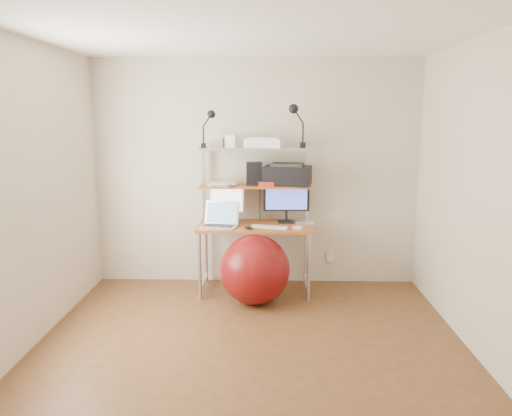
{
  "coord_description": "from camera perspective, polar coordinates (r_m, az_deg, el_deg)",
  "views": [
    {
      "loc": [
        0.15,
        -3.73,
        1.9
      ],
      "look_at": [
        0.02,
        1.15,
        0.98
      ],
      "focal_mm": 35.0,
      "sensor_mm": 36.0,
      "label": 1
    }
  ],
  "objects": [
    {
      "name": "box_grey",
      "position": [
        5.38,
        -3.28,
        7.5
      ],
      "size": [
        0.1,
        0.1,
        0.1
      ],
      "primitive_type": "cube",
      "rotation": [
        0.0,
        0.0,
        0.04
      ],
      "color": "#2B2B2D",
      "rests_on": "top_shelf"
    },
    {
      "name": "nas_cube",
      "position": [
        5.35,
        -0.23,
        3.98
      ],
      "size": [
        0.18,
        0.18,
        0.24
      ],
      "primitive_type": "cube",
      "rotation": [
        0.0,
        0.0,
        0.08
      ],
      "color": "black",
      "rests_on": "mid_shelf"
    },
    {
      "name": "wall_outlet",
      "position": [
        5.78,
        8.47,
        -5.47
      ],
      "size": [
        0.08,
        0.01,
        0.12
      ],
      "primitive_type": "cube",
      "color": "silver",
      "rests_on": "room"
    },
    {
      "name": "clip_lamp_right",
      "position": [
        5.25,
        4.54,
        10.45
      ],
      "size": [
        0.18,
        0.1,
        0.45
      ],
      "color": "black",
      "rests_on": "top_shelf"
    },
    {
      "name": "keyboard",
      "position": [
        5.18,
        1.53,
        -2.17
      ],
      "size": [
        0.4,
        0.2,
        0.01
      ],
      "primitive_type": "cube",
      "rotation": [
        0.0,
        0.0,
        -0.26
      ],
      "color": "silver",
      "rests_on": "desktop"
    },
    {
      "name": "printer",
      "position": [
        5.35,
        3.6,
        3.82
      ],
      "size": [
        0.54,
        0.42,
        0.23
      ],
      "rotation": [
        0.0,
        0.0,
        -0.19
      ],
      "color": "black",
      "rests_on": "mid_shelf"
    },
    {
      "name": "clip_lamp_left",
      "position": [
        5.26,
        -5.32,
        9.95
      ],
      "size": [
        0.15,
        0.09,
        0.39
      ],
      "color": "black",
      "rests_on": "top_shelf"
    },
    {
      "name": "scanner",
      "position": [
        5.32,
        1.07,
        7.49
      ],
      "size": [
        0.46,
        0.37,
        0.11
      ],
      "rotation": [
        0.0,
        0.0,
        -0.3
      ],
      "color": "silver",
      "rests_on": "top_shelf"
    },
    {
      "name": "mac_mini",
      "position": [
        5.4,
        5.36,
        -1.54
      ],
      "size": [
        0.23,
        0.23,
        0.04
      ],
      "primitive_type": "cube",
      "rotation": [
        0.0,
        0.0,
        0.21
      ],
      "color": "silver",
      "rests_on": "desktop"
    },
    {
      "name": "box_white",
      "position": [
        5.3,
        -2.82,
        7.64
      ],
      "size": [
        0.14,
        0.12,
        0.13
      ],
      "primitive_type": "cube",
      "rotation": [
        0.0,
        0.0,
        -0.28
      ],
      "color": "silver",
      "rests_on": "top_shelf"
    },
    {
      "name": "monitor_silver",
      "position": [
        5.38,
        -3.36,
        0.73
      ],
      "size": [
        0.38,
        0.16,
        0.43
      ],
      "rotation": [
        0.0,
        0.0,
        -0.18
      ],
      "color": "silver",
      "rests_on": "desktop"
    },
    {
      "name": "mouse",
      "position": [
        5.14,
        4.72,
        -2.23
      ],
      "size": [
        0.09,
        0.06,
        0.02
      ],
      "primitive_type": "cube",
      "rotation": [
        0.0,
        0.0,
        0.04
      ],
      "color": "silver",
      "rests_on": "desktop"
    },
    {
      "name": "phone",
      "position": [
        5.13,
        -0.81,
        -2.31
      ],
      "size": [
        0.1,
        0.13,
        0.01
      ],
      "primitive_type": "cube",
      "rotation": [
        0.0,
        0.0,
        0.33
      ],
      "color": "black",
      "rests_on": "desktop"
    },
    {
      "name": "paper_stack",
      "position": [
        5.36,
        -3.84,
        2.82
      ],
      "size": [
        0.4,
        0.42,
        0.03
      ],
      "color": "white",
      "rests_on": "mid_shelf"
    },
    {
      "name": "computer_desk",
      "position": [
        5.32,
        -0.11,
        0.48
      ],
      "size": [
        1.2,
        0.6,
        1.57
      ],
      "color": "#B16522",
      "rests_on": "ground"
    },
    {
      "name": "exercise_ball",
      "position": [
        5.06,
        -0.14,
        -7.06
      ],
      "size": [
        0.71,
        0.71,
        0.71
      ],
      "primitive_type": "sphere",
      "color": "maroon",
      "rests_on": "floor"
    },
    {
      "name": "room",
      "position": [
        3.79,
        -0.77,
        0.84
      ],
      "size": [
        3.6,
        3.6,
        3.6
      ],
      "color": "brown",
      "rests_on": "ground"
    },
    {
      "name": "red_box",
      "position": [
        5.27,
        1.2,
        2.79
      ],
      "size": [
        0.17,
        0.11,
        0.05
      ],
      "primitive_type": "cube",
      "rotation": [
        0.0,
        0.0,
        -0.02
      ],
      "color": "red",
      "rests_on": "mid_shelf"
    },
    {
      "name": "monitor_black",
      "position": [
        5.39,
        3.5,
        0.96
      ],
      "size": [
        0.5,
        0.15,
        0.5
      ],
      "rotation": [
        0.0,
        0.0,
        0.05
      ],
      "color": "black",
      "rests_on": "desktop"
    },
    {
      "name": "laptop",
      "position": [
        5.23,
        -4.05,
        -1.51
      ],
      "size": [
        0.42,
        0.37,
        0.32
      ],
      "rotation": [
        0.0,
        0.0,
        -0.22
      ],
      "color": "silver",
      "rests_on": "desktop"
    }
  ]
}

